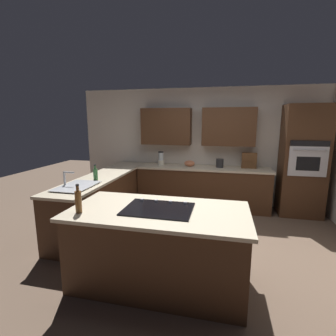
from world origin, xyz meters
TOP-DOWN VIEW (x-y plane):
  - ground_plane at (0.00, 0.00)m, footprint 14.00×14.00m
  - wall_back at (0.08, -2.04)m, footprint 6.00×0.44m
  - lower_cabinets_back at (0.10, -1.72)m, footprint 2.80×0.60m
  - countertop_back at (0.10, -1.72)m, footprint 2.84×0.64m
  - lower_cabinets_side at (1.82, -0.55)m, footprint 0.60×2.90m
  - countertop_side at (1.82, -0.55)m, footprint 0.64×2.94m
  - island_base at (0.37, 1.00)m, footprint 1.93×0.95m
  - island_top at (0.37, 1.00)m, footprint 2.01×1.03m
  - wall_oven at (-1.85, -1.72)m, footprint 0.80×0.66m
  - sink_unit at (1.83, 0.35)m, footprint 0.46×0.70m
  - cooktop at (0.37, 0.99)m, footprint 0.76×0.56m
  - blender at (1.05, -1.76)m, footprint 0.15×0.15m
  - mixing_bowl at (0.40, -1.76)m, footprint 0.23×0.23m
  - spice_rack at (-0.85, -1.80)m, footprint 0.30×0.11m
  - kettle at (-0.25, -1.76)m, footprint 0.16×0.16m
  - dish_soap_bottle at (1.77, -0.13)m, footprint 0.07×0.07m
  - oil_bottle at (1.18, 1.29)m, footprint 0.07×0.07m

SIDE VIEW (x-z plane):
  - ground_plane at x=0.00m, z-range 0.00..0.00m
  - lower_cabinets_back at x=0.10m, z-range 0.00..0.86m
  - lower_cabinets_side at x=1.82m, z-range 0.00..0.86m
  - island_base at x=0.37m, z-range 0.00..0.86m
  - countertop_back at x=0.10m, z-range 0.86..0.90m
  - countertop_side at x=1.82m, z-range 0.86..0.90m
  - island_top at x=0.37m, z-range 0.86..0.90m
  - cooktop at x=0.37m, z-range 0.89..0.92m
  - sink_unit at x=1.83m, z-range 0.80..1.03m
  - mixing_bowl at x=0.40m, z-range 0.90..1.03m
  - kettle at x=-0.25m, z-range 0.90..1.09m
  - dish_soap_bottle at x=1.77m, z-range 0.87..1.14m
  - oil_bottle at x=1.18m, z-range 0.87..1.19m
  - blender at x=1.05m, z-range 0.88..1.19m
  - spice_rack at x=-0.85m, z-range 0.90..1.23m
  - wall_oven at x=-1.85m, z-range 0.00..2.20m
  - wall_back at x=0.08m, z-range 0.13..2.73m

